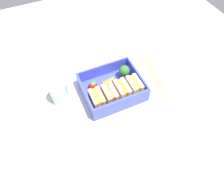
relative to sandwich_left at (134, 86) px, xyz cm
name	(u,v)px	position (x,y,z in cm)	size (l,w,h in cm)	color
ground_plane	(112,94)	(5.91, -2.86, -4.42)	(120.00, 120.00, 2.00)	beige
bento_tray	(112,91)	(5.91, -2.86, -2.82)	(17.55, 14.50, 1.20)	#424FD5
bento_rim	(112,86)	(5.91, -2.86, -0.09)	(17.55, 14.50, 4.27)	#424FD5
sandwich_left	(134,86)	(0.00, 0.00, 0.00)	(3.32, 5.72, 4.44)	#DAC187
sandwich_center_left	(122,90)	(3.94, 0.00, 0.00)	(3.32, 5.72, 4.44)	beige
sandwich_center	(110,95)	(7.88, 0.00, 0.00)	(3.32, 5.72, 4.44)	tan
sandwich_center_right	(97,99)	(11.82, 0.00, 0.00)	(3.32, 5.72, 4.44)	tan
broccoli_floret	(124,71)	(0.28, -6.13, 0.59)	(3.43, 3.43, 4.64)	#80D36F
carrot_stick_far_left	(109,81)	(5.66, -5.84, -1.54)	(1.36, 1.36, 4.01)	orange
strawberry_far_left	(93,86)	(10.93, -5.57, -0.69)	(2.82, 2.82, 3.42)	red
chopstick_pair	(155,74)	(-9.93, -3.65, -3.07)	(5.17, 21.38, 0.70)	tan
drinking_glass	(59,93)	(20.85, -6.30, 0.48)	(5.10, 5.10, 7.79)	silver
folded_napkin	(99,60)	(4.49, -17.12, -3.22)	(10.95, 8.66, 0.40)	silver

